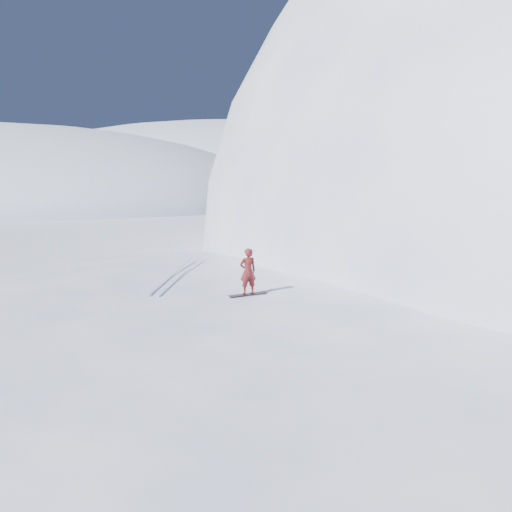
{
  "coord_description": "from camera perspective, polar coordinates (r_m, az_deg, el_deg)",
  "views": [
    {
      "loc": [
        5.41,
        -11.74,
        6.62
      ],
      "look_at": [
        1.37,
        3.06,
        3.5
      ],
      "focal_mm": 32.0,
      "sensor_mm": 36.0,
      "label": 1
    }
  ],
  "objects": [
    {
      "name": "snowboard",
      "position": [
        14.98,
        -1.01,
        -4.82
      ],
      "size": [
        1.17,
        0.97,
        0.02
      ],
      "primitive_type": "cube",
      "rotation": [
        0.0,
        0.0,
        0.65
      ],
      "color": "black",
      "rests_on": "near_ridge"
    },
    {
      "name": "near_ridge",
      "position": [
        16.75,
        -1.31,
        -11.79
      ],
      "size": [
        36.0,
        28.0,
        4.8
      ],
      "primitive_type": "ellipsoid",
      "color": "white",
      "rests_on": "ground"
    },
    {
      "name": "snowboarder",
      "position": [
        14.78,
        -1.02,
        -1.93
      ],
      "size": [
        0.67,
        0.63,
        1.53
      ],
      "primitive_type": "imported",
      "rotation": [
        0.0,
        0.0,
        3.79
      ],
      "color": "maroon",
      "rests_on": "snowboard"
    },
    {
      "name": "wind_bumps",
      "position": [
        16.47,
        -7.53,
        -12.3
      ],
      "size": [
        16.0,
        14.4,
        1.0
      ],
      "color": "white",
      "rests_on": "ground"
    },
    {
      "name": "far_ridge_c",
      "position": [
        130.1,
        -5.24,
        8.53
      ],
      "size": [
        140.0,
        90.0,
        36.0
      ],
      "primitive_type": "ellipsoid",
      "color": "white",
      "rests_on": "ground"
    },
    {
      "name": "board_tracks",
      "position": [
        18.01,
        -9.7,
        -2.16
      ],
      "size": [
        1.42,
        5.93,
        0.04
      ],
      "color": "silver",
      "rests_on": "ground"
    },
    {
      "name": "peak_shoulder",
      "position": [
        32.74,
        22.98,
        -1.1
      ],
      "size": [
        28.0,
        24.0,
        18.0
      ],
      "primitive_type": "ellipsoid",
      "color": "white",
      "rests_on": "ground"
    },
    {
      "name": "ground",
      "position": [
        14.52,
        -8.77,
        -15.77
      ],
      "size": [
        400.0,
        400.0,
        0.0
      ],
      "primitive_type": "plane",
      "color": "white",
      "rests_on": "ground"
    }
  ]
}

